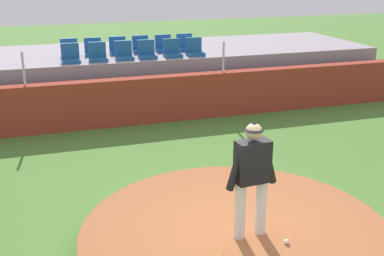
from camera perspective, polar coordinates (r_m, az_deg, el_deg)
The scene contains 20 objects.
ground_plane at distance 7.73m, azimuth 5.16°, elevation -13.17°, with size 60.00×60.00×0.00m, color #48782E.
pitchers_mound at distance 7.67m, azimuth 5.18°, elevation -12.38°, with size 4.77×4.77×0.25m, color #A25C34.
pitcher at distance 6.99m, azimuth 7.06°, elevation -5.04°, with size 0.82×0.30×1.77m.
baseball at distance 7.30m, azimuth 11.04°, elevation -12.94°, with size 0.07×0.07×0.07m, color white.
brick_barrier at distance 13.07m, azimuth -5.52°, elevation 3.29°, with size 17.22×0.40×1.24m, color maroon.
fence_post_left at distance 12.57m, azimuth -19.14°, elevation 6.57°, with size 0.06×0.06×0.84m, color silver.
fence_post_right at distance 13.47m, azimuth 3.71°, elevation 8.32°, with size 0.06×0.06×0.84m, color silver.
bleacher_platform at distance 15.44m, azimuth -7.59°, elevation 6.19°, with size 15.32×3.95×1.55m, color gray.
stadium_chair_0 at distance 13.64m, azimuth -14.03°, elevation 8.13°, with size 0.48×0.44×0.50m.
stadium_chair_1 at distance 13.70m, azimuth -10.98°, elevation 8.39°, with size 0.48×0.44×0.50m.
stadium_chair_2 at distance 13.82m, azimuth -7.98°, elevation 8.64°, with size 0.48×0.44×0.50m.
stadium_chair_3 at distance 13.92m, azimuth -5.31°, elevation 8.80°, with size 0.48×0.44×0.50m.
stadium_chair_4 at distance 14.09m, azimuth -2.33°, elevation 8.99°, with size 0.48×0.44×0.50m.
stadium_chair_5 at distance 14.30m, azimuth 0.29°, elevation 9.15°, with size 0.48×0.44×0.50m.
stadium_chair_6 at distance 14.53m, azimuth -14.14°, elevation 8.74°, with size 0.48×0.44×0.50m.
stadium_chair_7 at distance 14.56m, azimuth -11.48°, elevation 8.96°, with size 0.48×0.44×0.50m.
stadium_chair_8 at distance 14.66m, azimuth -8.65°, elevation 9.18°, with size 0.48×0.44×0.50m.
stadium_chair_9 at distance 14.81m, azimuth -5.98°, elevation 9.38°, with size 0.48×0.44×0.50m.
stadium_chair_10 at distance 14.93m, azimuth -3.33°, elevation 9.52°, with size 0.48×0.44×0.50m.
stadium_chair_11 at distance 15.13m, azimuth -0.81°, elevation 9.67°, with size 0.48×0.44×0.50m.
Camera 1 is at (-2.65, -6.02, 4.07)m, focal length 45.53 mm.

